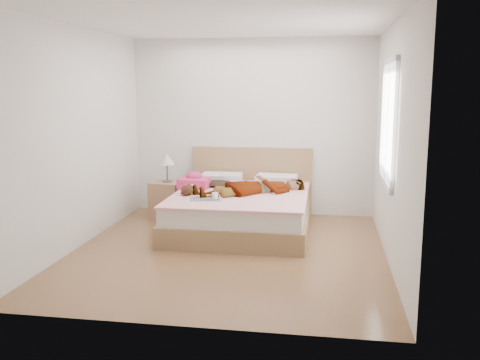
{
  "coord_description": "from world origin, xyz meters",
  "views": [
    {
      "loc": [
        1.09,
        -5.89,
        1.9
      ],
      "look_at": [
        0.0,
        0.85,
        0.7
      ],
      "focal_mm": 40.0,
      "sensor_mm": 36.0,
      "label": 1
    }
  ],
  "objects_px": {
    "bed": "(242,209)",
    "nightstand": "(168,197)",
    "woman": "(253,184)",
    "coffee_mug": "(215,196)",
    "magazine": "(205,199)",
    "towel": "(194,181)",
    "plush_toy": "(187,189)",
    "phone": "(222,175)"
  },
  "relations": [
    {
      "from": "phone",
      "to": "magazine",
      "type": "height_order",
      "value": "phone"
    },
    {
      "from": "coffee_mug",
      "to": "towel",
      "type": "bearing_deg",
      "value": 122.01
    },
    {
      "from": "bed",
      "to": "plush_toy",
      "type": "height_order",
      "value": "bed"
    },
    {
      "from": "woman",
      "to": "magazine",
      "type": "distance_m",
      "value": 0.77
    },
    {
      "from": "bed",
      "to": "coffee_mug",
      "type": "height_order",
      "value": "bed"
    },
    {
      "from": "bed",
      "to": "towel",
      "type": "height_order",
      "value": "bed"
    },
    {
      "from": "coffee_mug",
      "to": "nightstand",
      "type": "bearing_deg",
      "value": 133.56
    },
    {
      "from": "nightstand",
      "to": "woman",
      "type": "bearing_deg",
      "value": -18.34
    },
    {
      "from": "towel",
      "to": "phone",
      "type": "bearing_deg",
      "value": 28.61
    },
    {
      "from": "nightstand",
      "to": "bed",
      "type": "bearing_deg",
      "value": -18.84
    },
    {
      "from": "woman",
      "to": "coffee_mug",
      "type": "bearing_deg",
      "value": -70.06
    },
    {
      "from": "phone",
      "to": "nightstand",
      "type": "height_order",
      "value": "nightstand"
    },
    {
      "from": "phone",
      "to": "bed",
      "type": "height_order",
      "value": "bed"
    },
    {
      "from": "nightstand",
      "to": "magazine",
      "type": "bearing_deg",
      "value": -51.57
    },
    {
      "from": "magazine",
      "to": "coffee_mug",
      "type": "bearing_deg",
      "value": 16.94
    },
    {
      "from": "magazine",
      "to": "bed",
      "type": "bearing_deg",
      "value": 57.53
    },
    {
      "from": "bed",
      "to": "nightstand",
      "type": "bearing_deg",
      "value": 161.16
    },
    {
      "from": "woman",
      "to": "nightstand",
      "type": "distance_m",
      "value": 1.41
    },
    {
      "from": "phone",
      "to": "plush_toy",
      "type": "xyz_separation_m",
      "value": [
        -0.32,
        -0.7,
        -0.09
      ]
    },
    {
      "from": "bed",
      "to": "towel",
      "type": "relative_size",
      "value": 5.04
    },
    {
      "from": "towel",
      "to": "plush_toy",
      "type": "xyz_separation_m",
      "value": [
        0.04,
        -0.5,
        -0.02
      ]
    },
    {
      "from": "phone",
      "to": "coffee_mug",
      "type": "relative_size",
      "value": 0.73
    },
    {
      "from": "coffee_mug",
      "to": "woman",
      "type": "bearing_deg",
      "value": 51.91
    },
    {
      "from": "bed",
      "to": "towel",
      "type": "bearing_deg",
      "value": 166.61
    },
    {
      "from": "woman",
      "to": "plush_toy",
      "type": "xyz_separation_m",
      "value": [
        -0.82,
        -0.3,
        -0.04
      ]
    },
    {
      "from": "coffee_mug",
      "to": "nightstand",
      "type": "distance_m",
      "value": 1.33
    },
    {
      "from": "magazine",
      "to": "phone",
      "type": "bearing_deg",
      "value": 88.52
    },
    {
      "from": "magazine",
      "to": "plush_toy",
      "type": "relative_size",
      "value": 1.85
    },
    {
      "from": "bed",
      "to": "phone",
      "type": "bearing_deg",
      "value": 134.12
    },
    {
      "from": "woman",
      "to": "bed",
      "type": "height_order",
      "value": "bed"
    },
    {
      "from": "magazine",
      "to": "nightstand",
      "type": "bearing_deg",
      "value": 128.43
    },
    {
      "from": "towel",
      "to": "nightstand",
      "type": "distance_m",
      "value": 0.58
    },
    {
      "from": "coffee_mug",
      "to": "bed",
      "type": "bearing_deg",
      "value": 65.25
    },
    {
      "from": "towel",
      "to": "bed",
      "type": "bearing_deg",
      "value": -13.39
    },
    {
      "from": "nightstand",
      "to": "coffee_mug",
      "type": "bearing_deg",
      "value": -46.44
    },
    {
      "from": "bed",
      "to": "nightstand",
      "type": "height_order",
      "value": "bed"
    },
    {
      "from": "plush_toy",
      "to": "nightstand",
      "type": "height_order",
      "value": "nightstand"
    },
    {
      "from": "magazine",
      "to": "towel",
      "type": "bearing_deg",
      "value": 113.57
    },
    {
      "from": "bed",
      "to": "nightstand",
      "type": "xyz_separation_m",
      "value": [
        -1.16,
        0.39,
        0.04
      ]
    },
    {
      "from": "phone",
      "to": "magazine",
      "type": "relative_size",
      "value": 0.18
    },
    {
      "from": "bed",
      "to": "magazine",
      "type": "relative_size",
      "value": 4.5
    },
    {
      "from": "woman",
      "to": "plush_toy",
      "type": "relative_size",
      "value": 6.31
    }
  ]
}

